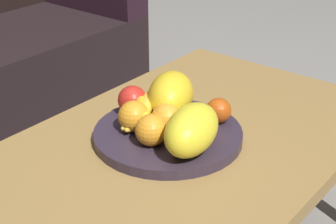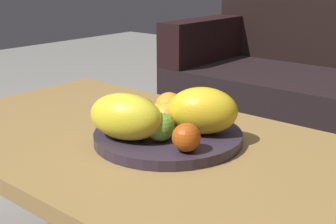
# 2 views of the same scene
# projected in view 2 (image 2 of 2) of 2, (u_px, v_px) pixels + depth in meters

# --- Properties ---
(coffee_table) EXTENTS (1.26, 0.70, 0.46)m
(coffee_table) POSITION_uv_depth(u_px,v_px,m) (144.00, 156.00, 1.14)
(coffee_table) COLOR olive
(coffee_table) RESTS_ON ground_plane
(fruit_bowl) EXTENTS (0.37, 0.37, 0.03)m
(fruit_bowl) POSITION_uv_depth(u_px,v_px,m) (168.00, 136.00, 1.11)
(fruit_bowl) COLOR #302634
(fruit_bowl) RESTS_ON coffee_table
(melon_large_front) EXTENTS (0.20, 0.18, 0.11)m
(melon_large_front) POSITION_uv_depth(u_px,v_px,m) (203.00, 111.00, 1.08)
(melon_large_front) COLOR yellow
(melon_large_front) RESTS_ON fruit_bowl
(melon_smaller_beside) EXTENTS (0.20, 0.15, 0.11)m
(melon_smaller_beside) POSITION_uv_depth(u_px,v_px,m) (126.00, 117.00, 1.05)
(melon_smaller_beside) COLOR yellow
(melon_smaller_beside) RESTS_ON fruit_bowl
(orange_front) EXTENTS (0.07, 0.07, 0.07)m
(orange_front) POSITION_uv_depth(u_px,v_px,m) (142.00, 112.00, 1.14)
(orange_front) COLOR orange
(orange_front) RESTS_ON fruit_bowl
(orange_left) EXTENTS (0.07, 0.07, 0.07)m
(orange_left) POSITION_uv_depth(u_px,v_px,m) (166.00, 117.00, 1.10)
(orange_left) COLOR orange
(orange_left) RESTS_ON fruit_bowl
(orange_right) EXTENTS (0.08, 0.08, 0.08)m
(orange_right) POSITION_uv_depth(u_px,v_px,m) (170.00, 107.00, 1.18)
(orange_right) COLOR orange
(orange_right) RESTS_ON fruit_bowl
(apple_front) EXTENTS (0.06, 0.06, 0.06)m
(apple_front) POSITION_uv_depth(u_px,v_px,m) (186.00, 137.00, 0.98)
(apple_front) COLOR #B54912
(apple_front) RESTS_ON fruit_bowl
(apple_left) EXTENTS (0.08, 0.08, 0.08)m
(apple_left) POSITION_uv_depth(u_px,v_px,m) (204.00, 106.00, 1.18)
(apple_left) COLOR red
(apple_left) RESTS_ON fruit_bowl
(apple_right) EXTENTS (0.07, 0.07, 0.07)m
(apple_right) POSITION_uv_depth(u_px,v_px,m) (160.00, 127.00, 1.04)
(apple_right) COLOR #6BA730
(apple_right) RESTS_ON fruit_bowl
(banana_bunch) EXTENTS (0.18, 0.13, 0.06)m
(banana_bunch) POSITION_uv_depth(u_px,v_px,m) (183.00, 113.00, 1.16)
(banana_bunch) COLOR gold
(banana_bunch) RESTS_ON fruit_bowl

